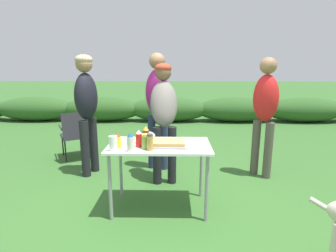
% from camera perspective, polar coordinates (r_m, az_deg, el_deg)
% --- Properties ---
extents(ground_plane, '(60.00, 60.00, 0.00)m').
position_cam_1_polar(ground_plane, '(3.13, -1.78, -17.13)').
color(ground_plane, '#336028').
extents(shrub_hedge, '(14.40, 0.90, 0.71)m').
position_cam_1_polar(shrub_hedge, '(7.80, 0.18, 3.66)').
color(shrub_hedge, '#2D5623').
rests_on(shrub_hedge, ground).
extents(folding_table, '(1.10, 0.64, 0.74)m').
position_cam_1_polar(folding_table, '(2.86, -1.87, -5.50)').
color(folding_table, white).
rests_on(folding_table, ground).
extents(food_tray, '(0.38, 0.30, 0.06)m').
position_cam_1_polar(food_tray, '(2.79, 0.19, -3.77)').
color(food_tray, '#9E9EA3').
rests_on(food_tray, folding_table).
extents(plate_stack, '(0.23, 0.23, 0.04)m').
position_cam_1_polar(plate_stack, '(2.94, -8.64, -3.21)').
color(plate_stack, white).
rests_on(plate_stack, folding_table).
extents(mixing_bowl, '(0.18, 0.18, 0.10)m').
position_cam_1_polar(mixing_bowl, '(3.01, -4.51, -2.14)').
color(mixing_bowl, silver).
rests_on(mixing_bowl, folding_table).
extents(paper_cup_stack, '(0.08, 0.08, 0.15)m').
position_cam_1_polar(paper_cup_stack, '(2.66, -11.87, -3.74)').
color(paper_cup_stack, white).
rests_on(paper_cup_stack, folding_table).
extents(beer_bottle, '(0.08, 0.08, 0.20)m').
position_cam_1_polar(beer_bottle, '(2.84, -4.85, -2.07)').
color(beer_bottle, brown).
rests_on(beer_bottle, folding_table).
extents(relish_jar, '(0.08, 0.08, 0.16)m').
position_cam_1_polar(relish_jar, '(2.68, -4.91, -3.40)').
color(relish_jar, olive).
rests_on(relish_jar, folding_table).
extents(mustard_bottle, '(0.07, 0.07, 0.15)m').
position_cam_1_polar(mustard_bottle, '(2.76, -10.93, -3.22)').
color(mustard_bottle, yellow).
rests_on(mustard_bottle, folding_table).
extents(spice_jar, '(0.07, 0.07, 0.17)m').
position_cam_1_polar(spice_jar, '(2.62, -3.92, -3.56)').
color(spice_jar, '#B2893D').
rests_on(spice_jar, folding_table).
extents(ketchup_bottle, '(0.07, 0.07, 0.18)m').
position_cam_1_polar(ketchup_bottle, '(2.74, -6.39, -2.80)').
color(ketchup_bottle, red).
rests_on(ketchup_bottle, folding_table).
extents(mayo_bottle, '(0.08, 0.08, 0.19)m').
position_cam_1_polar(mayo_bottle, '(2.61, -8.19, -3.61)').
color(mayo_bottle, silver).
rests_on(mayo_bottle, folding_table).
extents(standing_person_in_olive_jacket, '(0.41, 0.52, 1.61)m').
position_cam_1_polar(standing_person_in_olive_jacket, '(3.52, -0.90, 3.69)').
color(standing_person_in_olive_jacket, black).
rests_on(standing_person_in_olive_jacket, ground).
extents(standing_person_with_beanie, '(0.43, 0.36, 1.77)m').
position_cam_1_polar(standing_person_with_beanie, '(3.95, -2.33, 5.59)').
color(standing_person_with_beanie, '#232D4C').
rests_on(standing_person_with_beanie, ground).
extents(standing_person_in_red_jacket, '(0.38, 0.45, 1.73)m').
position_cam_1_polar(standing_person_in_red_jacket, '(3.91, -17.32, 4.94)').
color(standing_person_in_red_jacket, black).
rests_on(standing_person_in_red_jacket, ground).
extents(standing_person_in_navy_coat, '(0.44, 0.45, 1.69)m').
position_cam_1_polar(standing_person_in_navy_coat, '(3.90, 20.37, 3.98)').
color(standing_person_in_navy_coat, '#4C473D').
rests_on(standing_person_in_navy_coat, ground).
extents(camp_chair_green_behind_table, '(0.69, 0.74, 0.83)m').
position_cam_1_polar(camp_chair_green_behind_table, '(4.77, -19.42, -1.35)').
color(camp_chair_green_behind_table, '#232328').
rests_on(camp_chair_green_behind_table, ground).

